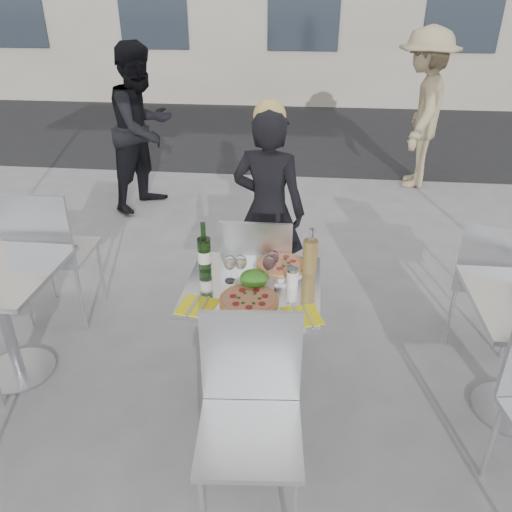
# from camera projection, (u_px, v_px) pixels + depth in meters

# --- Properties ---
(ground) EXTENTS (80.00, 80.00, 0.00)m
(ground) POSITION_uv_depth(u_px,v_px,m) (253.00, 391.00, 3.03)
(ground) COLOR slate
(street_asphalt) EXTENTS (24.00, 5.00, 0.00)m
(street_asphalt) POSITION_uv_depth(u_px,v_px,m) (296.00, 130.00, 8.73)
(street_asphalt) COLOR black
(street_asphalt) RESTS_ON ground
(main_table) EXTENTS (0.72, 0.72, 0.75)m
(main_table) POSITION_uv_depth(u_px,v_px,m) (253.00, 318.00, 2.78)
(main_table) COLOR #B7BABF
(main_table) RESTS_ON ground
(chair_far) EXTENTS (0.44, 0.45, 0.96)m
(chair_far) POSITION_uv_depth(u_px,v_px,m) (257.00, 271.00, 3.18)
(chair_far) COLOR silver
(chair_far) RESTS_ON ground
(chair_near) EXTENTS (0.48, 0.49, 0.97)m
(chair_near) POSITION_uv_depth(u_px,v_px,m) (250.00, 404.00, 2.15)
(chair_near) COLOR silver
(chair_near) RESTS_ON ground
(side_chair_lfar) EXTENTS (0.49, 0.50, 1.03)m
(side_chair_lfar) POSITION_uv_depth(u_px,v_px,m) (49.00, 246.00, 3.40)
(side_chair_lfar) COLOR silver
(side_chair_lfar) RESTS_ON ground
(side_chair_rfar) EXTENTS (0.53, 0.53, 0.91)m
(side_chair_rfar) POSITION_uv_depth(u_px,v_px,m) (489.00, 276.00, 3.19)
(side_chair_rfar) COLOR silver
(side_chair_rfar) RESTS_ON ground
(woman_diner) EXTENTS (0.61, 0.47, 1.48)m
(woman_diner) POSITION_uv_depth(u_px,v_px,m) (268.00, 211.00, 3.61)
(woman_diner) COLOR black
(woman_diner) RESTS_ON ground
(pedestrian_a) EXTENTS (0.94, 1.03, 1.73)m
(pedestrian_a) POSITION_uv_depth(u_px,v_px,m) (143.00, 128.00, 5.28)
(pedestrian_a) COLOR black
(pedestrian_a) RESTS_ON ground
(pedestrian_b) EXTENTS (0.91, 1.30, 1.83)m
(pedestrian_b) POSITION_uv_depth(u_px,v_px,m) (421.00, 110.00, 5.87)
(pedestrian_b) COLOR #9C8864
(pedestrian_b) RESTS_ON ground
(pizza_near) EXTENTS (0.30, 0.30, 0.02)m
(pizza_near) POSITION_uv_depth(u_px,v_px,m) (249.00, 300.00, 2.53)
(pizza_near) COLOR tan
(pizza_near) RESTS_ON main_table
(pizza_far) EXTENTS (0.31, 0.31, 0.03)m
(pizza_far) POSITION_uv_depth(u_px,v_px,m) (280.00, 265.00, 2.85)
(pizza_far) COLOR white
(pizza_far) RESTS_ON main_table
(salad_plate) EXTENTS (0.22, 0.22, 0.09)m
(salad_plate) POSITION_uv_depth(u_px,v_px,m) (254.00, 280.00, 2.66)
(salad_plate) COLOR white
(salad_plate) RESTS_ON main_table
(wine_bottle) EXTENTS (0.07, 0.08, 0.29)m
(wine_bottle) POSITION_uv_depth(u_px,v_px,m) (204.00, 253.00, 2.77)
(wine_bottle) COLOR #22481B
(wine_bottle) RESTS_ON main_table
(carafe) EXTENTS (0.08, 0.08, 0.29)m
(carafe) POSITION_uv_depth(u_px,v_px,m) (310.00, 258.00, 2.71)
(carafe) COLOR tan
(carafe) RESTS_ON main_table
(sugar_shaker) EXTENTS (0.06, 0.06, 0.11)m
(sugar_shaker) POSITION_uv_depth(u_px,v_px,m) (292.00, 277.00, 2.65)
(sugar_shaker) COLOR white
(sugar_shaker) RESTS_ON main_table
(wineglass_white_a) EXTENTS (0.07, 0.07, 0.16)m
(wineglass_white_a) POSITION_uv_depth(u_px,v_px,m) (230.00, 263.00, 2.67)
(wineglass_white_a) COLOR white
(wineglass_white_a) RESTS_ON main_table
(wineglass_white_b) EXTENTS (0.07, 0.07, 0.16)m
(wineglass_white_b) POSITION_uv_depth(u_px,v_px,m) (241.00, 263.00, 2.67)
(wineglass_white_b) COLOR white
(wineglass_white_b) RESTS_ON main_table
(wineglass_red_a) EXTENTS (0.07, 0.07, 0.16)m
(wineglass_red_a) POSITION_uv_depth(u_px,v_px,m) (269.00, 264.00, 2.67)
(wineglass_red_a) COLOR white
(wineglass_red_a) RESTS_ON main_table
(wineglass_red_b) EXTENTS (0.07, 0.07, 0.16)m
(wineglass_red_b) POSITION_uv_depth(u_px,v_px,m) (273.00, 258.00, 2.72)
(wineglass_red_b) COLOR white
(wineglass_red_b) RESTS_ON main_table
(napkin_left) EXTENTS (0.20, 0.20, 0.01)m
(napkin_left) POSITION_uv_depth(u_px,v_px,m) (197.00, 306.00, 2.50)
(napkin_left) COLOR #F1F115
(napkin_left) RESTS_ON main_table
(napkin_right) EXTENTS (0.23, 0.23, 0.01)m
(napkin_right) POSITION_uv_depth(u_px,v_px,m) (302.00, 316.00, 2.42)
(napkin_right) COLOR #F1F115
(napkin_right) RESTS_ON main_table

